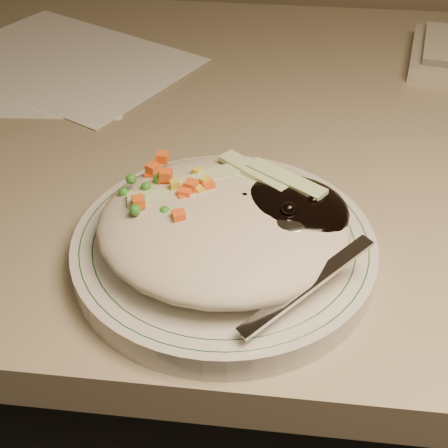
# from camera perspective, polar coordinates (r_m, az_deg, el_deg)

# --- Properties ---
(desk) EXTENTS (1.40, 0.70, 0.74)m
(desk) POSITION_cam_1_polar(r_m,az_deg,el_deg) (0.80, 7.14, -3.38)
(desk) COLOR gray
(desk) RESTS_ON ground
(plate) EXTENTS (0.24, 0.24, 0.02)m
(plate) POSITION_cam_1_polar(r_m,az_deg,el_deg) (0.49, 0.00, -2.33)
(plate) COLOR silver
(plate) RESTS_ON desk
(plate_rim) EXTENTS (0.23, 0.23, 0.00)m
(plate_rim) POSITION_cam_1_polar(r_m,az_deg,el_deg) (0.49, 0.00, -1.45)
(plate_rim) COLOR #144723
(plate_rim) RESTS_ON plate
(meal) EXTENTS (0.21, 0.19, 0.05)m
(meal) POSITION_cam_1_polar(r_m,az_deg,el_deg) (0.47, 0.50, 0.43)
(meal) COLOR #C2B69D
(meal) RESTS_ON plate
(papers) EXTENTS (0.39, 0.32, 0.00)m
(papers) POSITION_cam_1_polar(r_m,az_deg,el_deg) (0.83, -16.45, 13.60)
(papers) COLOR white
(papers) RESTS_ON desk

